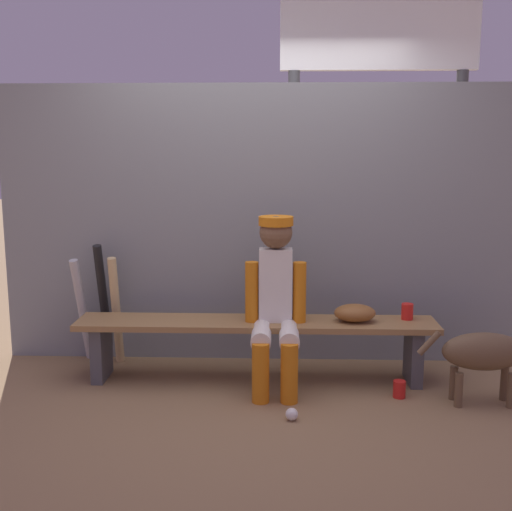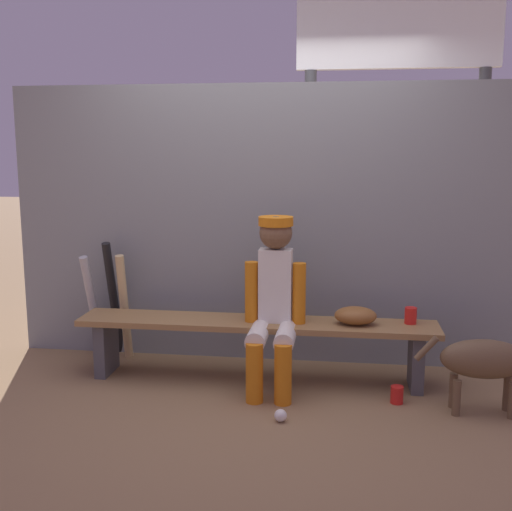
% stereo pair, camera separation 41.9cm
% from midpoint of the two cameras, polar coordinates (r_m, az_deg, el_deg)
% --- Properties ---
extents(ground_plane, '(30.00, 30.00, 0.00)m').
position_cam_midpoint_polar(ground_plane, '(4.43, -2.76, -11.25)').
color(ground_plane, olive).
extents(chainlink_fence, '(3.81, 0.03, 2.04)m').
position_cam_midpoint_polar(chainlink_fence, '(4.63, -2.39, 2.74)').
color(chainlink_fence, gray).
rests_on(chainlink_fence, ground_plane).
extents(dugout_bench, '(2.45, 0.36, 0.42)m').
position_cam_midpoint_polar(dugout_bench, '(4.32, -2.80, -7.12)').
color(dugout_bench, olive).
rests_on(dugout_bench, ground_plane).
extents(player_seated, '(0.41, 0.55, 1.14)m').
position_cam_midpoint_polar(player_seated, '(4.13, -1.12, -3.84)').
color(player_seated, silver).
rests_on(player_seated, ground_plane).
extents(baseball_glove, '(0.28, 0.20, 0.12)m').
position_cam_midpoint_polar(baseball_glove, '(4.27, 6.20, -5.24)').
color(baseball_glove, brown).
rests_on(baseball_glove, dugout_bench).
extents(bat_wood_natural, '(0.07, 0.18, 0.81)m').
position_cam_midpoint_polar(bat_wood_natural, '(4.77, -15.07, -4.88)').
color(bat_wood_natural, tan).
rests_on(bat_wood_natural, ground_plane).
extents(bat_aluminum_black, '(0.07, 0.27, 0.90)m').
position_cam_midpoint_polar(bat_aluminum_black, '(4.87, -16.09, -4.12)').
color(bat_aluminum_black, black).
rests_on(bat_aluminum_black, ground_plane).
extents(bat_aluminum_silver, '(0.11, 0.26, 0.80)m').
position_cam_midpoint_polar(bat_aluminum_silver, '(4.89, -17.89, -4.76)').
color(bat_aluminum_silver, '#B7B7BC').
rests_on(bat_aluminum_silver, ground_plane).
extents(baseball, '(0.07, 0.07, 0.07)m').
position_cam_midpoint_polar(baseball, '(3.80, 0.03, -14.27)').
color(baseball, white).
rests_on(baseball, ground_plane).
extents(cup_on_ground, '(0.08, 0.08, 0.11)m').
position_cam_midpoint_polar(cup_on_ground, '(4.18, 10.05, -11.91)').
color(cup_on_ground, red).
rests_on(cup_on_ground, ground_plane).
extents(cup_on_bench, '(0.08, 0.08, 0.11)m').
position_cam_midpoint_polar(cup_on_bench, '(4.38, 10.93, -5.05)').
color(cup_on_bench, red).
rests_on(cup_on_bench, dugout_bench).
extents(scoreboard, '(1.93, 0.27, 3.42)m').
position_cam_midpoint_polar(scoreboard, '(5.60, 9.49, 17.46)').
color(scoreboard, '#3F3F42').
rests_on(scoreboard, ground_plane).
extents(dog, '(0.84, 0.20, 0.49)m').
position_cam_midpoint_polar(dog, '(4.12, 18.04, -8.39)').
color(dog, brown).
rests_on(dog, ground_plane).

